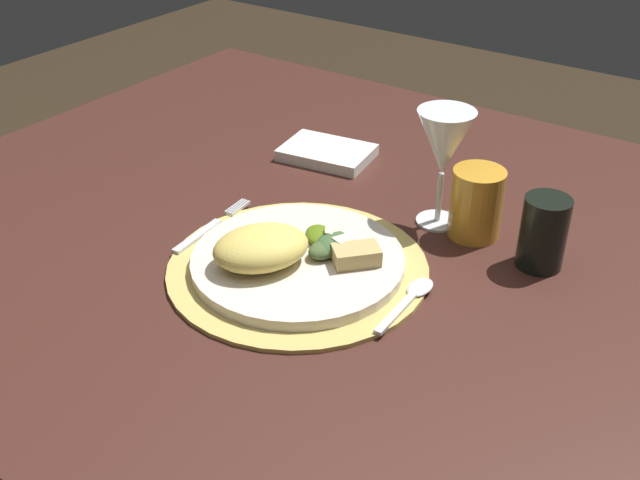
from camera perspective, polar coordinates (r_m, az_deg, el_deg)
name	(u,v)px	position (r m, az deg, el deg)	size (l,w,h in m)	color
dining_table	(368,313)	(1.12, 3.58, -5.42)	(1.44, 1.08, 0.72)	#40201A
placemat	(298,268)	(0.99, -1.65, -2.07)	(0.34, 0.34, 0.01)	tan
dinner_plate	(298,261)	(0.99, -1.66, -1.57)	(0.28, 0.28, 0.02)	silver
pasta_serving	(261,248)	(0.96, -4.41, -0.57)	(0.12, 0.09, 0.05)	#E1C55B
salad_greens	(328,243)	(0.99, 0.60, -0.25)	(0.09, 0.09, 0.02)	#475E31
bread_piece	(356,255)	(0.97, 2.71, -1.14)	(0.06, 0.04, 0.02)	tan
fork	(209,228)	(1.08, -8.25, 0.90)	(0.03, 0.16, 0.00)	silver
spoon	(413,295)	(0.94, 6.91, -4.07)	(0.03, 0.13, 0.01)	silver
napkin	(327,153)	(1.28, 0.52, 6.51)	(0.14, 0.10, 0.02)	silver
wine_glass	(444,145)	(1.06, 9.21, 6.96)	(0.08, 0.08, 0.17)	silver
amber_tumbler	(476,203)	(1.07, 11.54, 2.69)	(0.07, 0.07, 0.10)	gold
dark_tumbler	(543,233)	(1.02, 16.26, 0.53)	(0.06, 0.06, 0.10)	black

